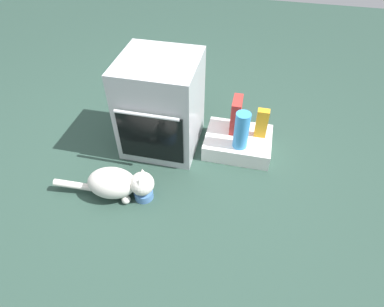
# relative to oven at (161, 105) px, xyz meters

# --- Properties ---
(ground) EXTENTS (8.00, 8.00, 0.00)m
(ground) POSITION_rel_oven_xyz_m (0.01, -0.35, -0.37)
(ground) COLOR #284238
(oven) EXTENTS (0.57, 0.60, 0.74)m
(oven) POSITION_rel_oven_xyz_m (0.00, 0.00, 0.00)
(oven) COLOR #B7BABF
(oven) RESTS_ON ground
(pantry_cabinet) EXTENTS (0.52, 0.41, 0.13)m
(pantry_cabinet) POSITION_rel_oven_xyz_m (0.61, 0.05, -0.30)
(pantry_cabinet) COLOR white
(pantry_cabinet) RESTS_ON ground
(food_bowl) EXTENTS (0.13, 0.13, 0.09)m
(food_bowl) POSITION_rel_oven_xyz_m (0.03, -0.60, -0.33)
(food_bowl) COLOR #4C7AB7
(food_bowl) RESTS_ON ground
(cat) EXTENTS (0.72, 0.26, 0.24)m
(cat) POSITION_rel_oven_xyz_m (-0.14, -0.62, -0.24)
(cat) COLOR silver
(cat) RESTS_ON ground
(water_bottle) EXTENTS (0.11, 0.11, 0.30)m
(water_bottle) POSITION_rel_oven_xyz_m (0.63, -0.06, -0.09)
(water_bottle) COLOR #388CD1
(water_bottle) RESTS_ON pantry_cabinet
(juice_carton) EXTENTS (0.09, 0.06, 0.24)m
(juice_carton) POSITION_rel_oven_xyz_m (0.77, 0.10, -0.12)
(juice_carton) COLOR orange
(juice_carton) RESTS_ON pantry_cabinet
(cereal_box) EXTENTS (0.07, 0.18, 0.28)m
(cereal_box) POSITION_rel_oven_xyz_m (0.56, 0.13, -0.10)
(cereal_box) COLOR #B72D28
(cereal_box) RESTS_ON pantry_cabinet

